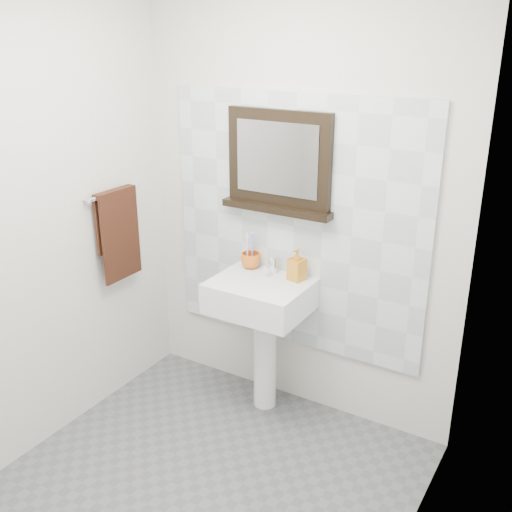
{
  "coord_description": "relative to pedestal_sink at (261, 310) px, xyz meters",
  "views": [
    {
      "loc": [
        1.51,
        -1.85,
        2.22
      ],
      "look_at": [
        0.06,
        0.55,
        1.15
      ],
      "focal_mm": 42.0,
      "sensor_mm": 36.0,
      "label": 1
    }
  ],
  "objects": [
    {
      "name": "toothbrushes",
      "position": [
        -0.16,
        0.14,
        0.31
      ],
      "size": [
        0.05,
        0.04,
        0.21
      ],
      "color": "white",
      "rests_on": "toothbrush_cup"
    },
    {
      "name": "hand_towel",
      "position": [
        -0.85,
        -0.25,
        0.43
      ],
      "size": [
        0.06,
        0.3,
        0.55
      ],
      "color": "black",
      "rests_on": "towel_bar"
    },
    {
      "name": "splashback",
      "position": [
        0.1,
        0.21,
        0.47
      ],
      "size": [
        1.6,
        0.02,
        1.5
      ],
      "primitive_type": "cube",
      "color": "silver",
      "rests_on": "back_wall"
    },
    {
      "name": "toothbrush_cup",
      "position": [
        -0.16,
        0.14,
        0.23
      ],
      "size": [
        0.15,
        0.15,
        0.09
      ],
      "primitive_type": "imported",
      "rotation": [
        0.0,
        0.0,
        0.34
      ],
      "color": "#CF6018",
      "rests_on": "pedestal_sink"
    },
    {
      "name": "pedestal_sink",
      "position": [
        0.0,
        0.0,
        0.0
      ],
      "size": [
        0.55,
        0.44,
        0.96
      ],
      "color": "white",
      "rests_on": "ground"
    },
    {
      "name": "towel_bar",
      "position": [
        -0.85,
        -0.25,
        0.64
      ],
      "size": [
        0.07,
        0.4,
        0.03
      ],
      "color": "silver",
      "rests_on": "left_wall"
    },
    {
      "name": "framed_mirror",
      "position": [
        0.0,
        0.19,
        0.83
      ],
      "size": [
        0.68,
        0.11,
        0.58
      ],
      "color": "black",
      "rests_on": "back_wall"
    },
    {
      "name": "right_wall",
      "position": [
        1.1,
        -0.87,
        0.57
      ],
      "size": [
        0.01,
        2.2,
        2.5
      ],
      "primitive_type": "cube",
      "color": "silver",
      "rests_on": "ground"
    },
    {
      "name": "soap_dispenser",
      "position": [
        0.17,
        0.12,
        0.28
      ],
      "size": [
        0.1,
        0.11,
        0.19
      ],
      "primitive_type": "imported",
      "rotation": [
        0.0,
        0.0,
        -0.24
      ],
      "color": "#C05B16",
      "rests_on": "pedestal_sink"
    },
    {
      "name": "left_wall",
      "position": [
        -0.9,
        -0.87,
        0.57
      ],
      "size": [
        0.01,
        2.2,
        2.5
      ],
      "primitive_type": "cube",
      "color": "silver",
      "rests_on": "ground"
    },
    {
      "name": "back_wall",
      "position": [
        0.1,
        0.23,
        0.57
      ],
      "size": [
        2.0,
        0.01,
        2.5
      ],
      "primitive_type": "cube",
      "color": "silver",
      "rests_on": "ground"
    },
    {
      "name": "floor",
      "position": [
        0.1,
        -0.87,
        -0.68
      ],
      "size": [
        2.0,
        2.2,
        0.01
      ],
      "primitive_type": "cube",
      "color": "#595C5E",
      "rests_on": "ground"
    }
  ]
}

